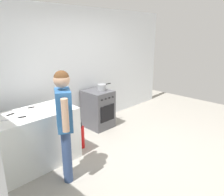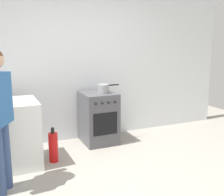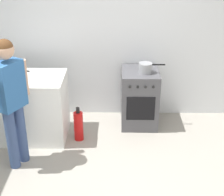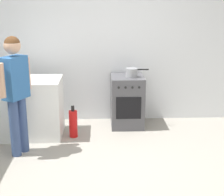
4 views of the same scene
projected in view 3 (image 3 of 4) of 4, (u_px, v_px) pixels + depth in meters
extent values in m
plane|color=gray|center=(116.00, 192.00, 3.87)|extent=(8.00, 8.00, 0.00)
cube|color=silver|center=(117.00, 33.00, 5.06)|extent=(6.00, 0.10, 2.60)
cube|color=white|center=(19.00, 107.00, 4.77)|extent=(1.30, 0.70, 0.90)
cube|color=#4C4C51|center=(140.00, 98.00, 5.10)|extent=(0.53, 0.60, 0.85)
cube|color=black|center=(141.00, 109.00, 4.84)|extent=(0.40, 0.01, 0.36)
cylinder|color=black|center=(133.00, 74.00, 4.81)|extent=(0.17, 0.17, 0.01)
cylinder|color=black|center=(150.00, 74.00, 4.81)|extent=(0.17, 0.17, 0.01)
cylinder|color=black|center=(132.00, 68.00, 5.03)|extent=(0.17, 0.17, 0.01)
cylinder|color=black|center=(149.00, 68.00, 5.03)|extent=(0.17, 0.17, 0.01)
cylinder|color=black|center=(130.00, 87.00, 4.68)|extent=(0.04, 0.02, 0.04)
cylinder|color=black|center=(138.00, 87.00, 4.68)|extent=(0.04, 0.02, 0.04)
cylinder|color=black|center=(146.00, 87.00, 4.68)|extent=(0.04, 0.02, 0.04)
cylinder|color=black|center=(154.00, 87.00, 4.68)|extent=(0.04, 0.02, 0.04)
cylinder|color=gray|center=(146.00, 68.00, 4.82)|extent=(0.19, 0.19, 0.15)
cylinder|color=black|center=(159.00, 65.00, 4.80)|extent=(0.18, 0.02, 0.02)
cube|color=silver|center=(16.00, 70.00, 4.79)|extent=(0.20, 0.07, 0.01)
cube|color=black|center=(26.00, 71.00, 4.77)|extent=(0.11, 0.04, 0.01)
cube|color=silver|center=(7.00, 72.00, 4.72)|extent=(0.14, 0.06, 0.01)
cylinder|color=#384C7A|center=(12.00, 139.00, 4.13)|extent=(0.13, 0.13, 0.79)
cylinder|color=#384C7A|center=(22.00, 133.00, 4.25)|extent=(0.13, 0.13, 0.79)
cube|color=#2D609E|center=(10.00, 85.00, 3.90)|extent=(0.34, 0.39, 0.56)
cylinder|color=tan|center=(24.00, 77.00, 4.08)|extent=(0.09, 0.09, 0.44)
sphere|color=tan|center=(5.00, 50.00, 3.71)|extent=(0.22, 0.22, 0.22)
sphere|color=brown|center=(4.00, 48.00, 3.71)|extent=(0.20, 0.20, 0.20)
cylinder|color=red|center=(79.00, 126.00, 4.77)|extent=(0.13, 0.13, 0.42)
cylinder|color=black|center=(78.00, 110.00, 4.67)|extent=(0.05, 0.05, 0.08)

